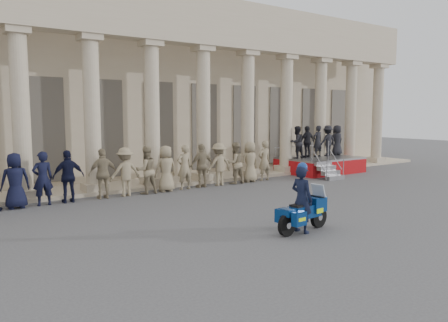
% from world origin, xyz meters
% --- Properties ---
extents(ground, '(90.00, 90.00, 0.00)m').
position_xyz_m(ground, '(0.00, 0.00, 0.00)').
color(ground, '#464649').
rests_on(ground, ground).
extents(building, '(40.00, 12.50, 9.00)m').
position_xyz_m(building, '(-0.00, 14.74, 4.52)').
color(building, tan).
rests_on(building, ground).
extents(officer_rank, '(20.74, 0.73, 1.92)m').
position_xyz_m(officer_rank, '(-3.31, 6.88, 0.96)').
color(officer_rank, black).
rests_on(officer_rank, ground).
extents(reviewing_stand, '(4.19, 4.03, 2.57)m').
position_xyz_m(reviewing_stand, '(11.08, 7.44, 1.39)').
color(reviewing_stand, gray).
rests_on(reviewing_stand, ground).
extents(motorcycle, '(1.97, 0.85, 1.26)m').
position_xyz_m(motorcycle, '(1.60, -0.83, 0.55)').
color(motorcycle, black).
rests_on(motorcycle, ground).
extents(rider, '(0.51, 0.72, 1.93)m').
position_xyz_m(rider, '(1.49, -0.85, 0.95)').
color(rider, black).
rests_on(rider, ground).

